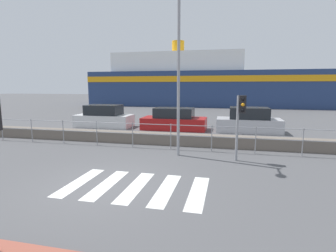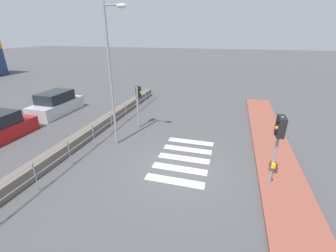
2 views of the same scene
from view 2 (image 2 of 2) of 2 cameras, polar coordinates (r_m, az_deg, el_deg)
ground_plane at (r=9.86m, az=2.91°, el=-10.86°), size 160.00×160.00×0.00m
sidewalk_brick at (r=9.95m, az=27.24°, el=-12.94°), size 24.00×1.80×0.12m
crosswalk at (r=10.62m, az=4.04°, el=-8.18°), size 4.05×2.40×0.01m
seawall at (r=12.05m, az=-24.09°, el=-4.82°), size 22.72×0.55×0.57m
harbor_fence at (r=11.32m, az=-21.03°, el=-3.26°), size 20.48×0.04×1.19m
traffic_light_near at (r=8.53m, az=26.37°, el=-1.85°), size 0.58×0.41×2.87m
traffic_light_far at (r=13.52m, az=-7.54°, el=7.11°), size 0.34×0.32×2.53m
streetlamp at (r=10.96m, az=-13.83°, el=14.85°), size 0.32×1.09×6.65m
parked_car_silver at (r=18.16m, az=-26.49°, el=4.99°), size 3.94×1.77×1.57m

